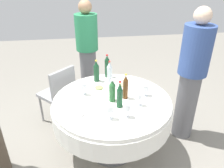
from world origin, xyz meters
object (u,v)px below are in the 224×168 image
object	(u,v)px
bottle_green_north	(112,91)
plate_far	(101,108)
dining_table	(112,111)
bottle_dark_green_inner	(120,95)
wine_glass_south	(110,109)
bottle_brown_outer	(126,87)
wine_glass_inner	(127,107)
plate_near	(99,88)
wine_glass_front	(146,88)
wine_glass_far	(140,97)
bottle_clear_mid	(110,72)
bottle_dark_green_front	(107,67)
wine_glass_mid	(83,86)
plate_rear	(73,112)
person_north	(87,52)
person_outer	(191,76)
plate_right	(122,86)
chair_front	(59,91)

from	to	relation	value
bottle_green_north	plate_far	xyz separation A→B (m)	(-0.13, 0.14, -0.11)
dining_table	bottle_dark_green_inner	bearing A→B (deg)	-158.75
wine_glass_south	bottle_brown_outer	bearing A→B (deg)	-31.46
wine_glass_inner	plate_near	distance (m)	0.63
wine_glass_front	wine_glass_far	distance (m)	0.22
bottle_clear_mid	bottle_dark_green_front	world-z (taller)	bottle_dark_green_front
bottle_clear_mid	wine_glass_mid	xyz separation A→B (m)	(-0.27, 0.33, -0.03)
wine_glass_far	wine_glass_front	bearing A→B (deg)	-32.31
plate_rear	wine_glass_inner	bearing A→B (deg)	-104.39
bottle_dark_green_front	plate_far	size ratio (longest dim) A/B	1.34
plate_far	plate_rear	xyz separation A→B (m)	(-0.04, 0.29, 0.00)
wine_glass_front	wine_glass_south	distance (m)	0.58
bottle_dark_green_front	person_north	bearing A→B (deg)	18.46
bottle_brown_outer	wine_glass_far	xyz separation A→B (m)	(-0.16, -0.12, -0.04)
plate_near	person_north	size ratio (longest dim) A/B	0.15
bottle_clear_mid	person_outer	bearing A→B (deg)	-104.38
bottle_dark_green_inner	wine_glass_inner	xyz separation A→B (m)	(-0.18, -0.04, -0.03)
wine_glass_far	plate_near	xyz separation A→B (m)	(0.40, 0.39, -0.09)
wine_glass_south	bottle_dark_green_front	bearing A→B (deg)	-5.08
wine_glass_south	wine_glass_far	bearing A→B (deg)	-60.71
wine_glass_inner	person_north	size ratio (longest dim) A/B	0.09
bottle_dark_green_front	plate_right	world-z (taller)	bottle_dark_green_front
wine_glass_south	person_outer	bearing A→B (deg)	-63.93
plate_far	chair_front	xyz separation A→B (m)	(0.81, 0.50, -0.23)
wine_glass_mid	wine_glass_front	xyz separation A→B (m)	(-0.12, -0.69, -0.01)
bottle_dark_green_inner	bottle_dark_green_front	bearing A→B (deg)	3.31
dining_table	wine_glass_far	distance (m)	0.40
wine_glass_far	plate_far	xyz separation A→B (m)	(-0.01, 0.41, -0.09)
bottle_green_north	wine_glass_far	size ratio (longest dim) A/B	1.80
wine_glass_front	person_north	xyz separation A→B (m)	(1.23, 0.60, 0.02)
bottle_green_north	person_outer	bearing A→B (deg)	-78.53
wine_glass_front	chair_front	size ratio (longest dim) A/B	0.15
bottle_brown_outer	wine_glass_far	world-z (taller)	bottle_brown_outer
wine_glass_front	wine_glass_far	bearing A→B (deg)	147.69
bottle_brown_outer	bottle_green_north	size ratio (longest dim) A/B	1.14
bottle_clear_mid	wine_glass_south	world-z (taller)	bottle_clear_mid
bottle_brown_outer	wine_glass_front	bearing A→B (deg)	-85.49
bottle_brown_outer	person_north	xyz separation A→B (m)	(1.25, 0.36, -0.02)
plate_rear	bottle_green_north	bearing A→B (deg)	-67.62
bottle_brown_outer	wine_glass_far	bearing A→B (deg)	-144.18
wine_glass_mid	wine_glass_south	world-z (taller)	wine_glass_south
person_outer	bottle_green_north	bearing A→B (deg)	-88.67
bottle_green_north	bottle_dark_green_inner	bearing A→B (deg)	-154.81
wine_glass_front	plate_right	distance (m)	0.34
wine_glass_far	person_north	bearing A→B (deg)	18.84
wine_glass_south	bottle_clear_mid	bearing A→B (deg)	-6.92
bottle_brown_outer	bottle_clear_mid	size ratio (longest dim) A/B	1.03
plate_right	chair_front	distance (m)	0.92
wine_glass_inner	wine_glass_front	xyz separation A→B (m)	(0.36, -0.29, -0.02)
bottle_brown_outer	wine_glass_south	world-z (taller)	bottle_brown_outer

